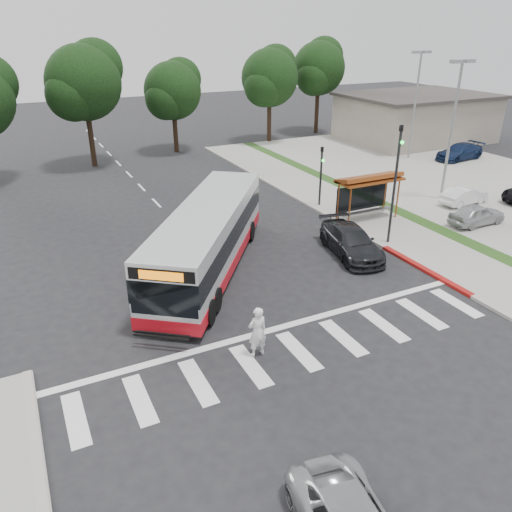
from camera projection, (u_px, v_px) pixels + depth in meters
ground at (243, 292)px, 22.67m from camera, size 140.00×140.00×0.00m
sidewalk_east at (341, 205)px, 33.57m from camera, size 4.00×40.00×0.12m
curb_east at (316, 209)px, 32.76m from camera, size 0.30×40.00×0.15m
curb_east_red at (425, 270)px, 24.63m from camera, size 0.32×6.00×0.15m
parking_lot at (450, 176)px, 40.01m from camera, size 18.00×36.00×0.10m
commercial_building at (415, 119)px, 51.68m from camera, size 14.00×10.00×4.40m
building_roof_cap at (419, 95)px, 50.69m from camera, size 14.60×10.60×0.30m
crosswalk_ladder at (299, 351)px, 18.60m from camera, size 18.00×2.60×0.01m
bus_shelter at (368, 183)px, 30.17m from camera, size 4.20×1.60×2.86m
traffic_signal_ne_tall at (396, 176)px, 26.11m from camera, size 0.18×0.37×6.50m
traffic_signal_ne_short at (321, 170)px, 32.39m from camera, size 0.18×0.37×4.00m
lot_light_front at (454, 112)px, 32.29m from camera, size 1.90×0.35×9.01m
lot_light_mid at (417, 91)px, 42.83m from camera, size 1.90×0.35×9.01m
tree_ne_a at (270, 77)px, 49.26m from camera, size 6.16×5.74×9.30m
tree_ne_b at (319, 67)px, 53.47m from camera, size 6.16×5.74×10.02m
tree_north_a at (84, 81)px, 40.19m from camera, size 6.60×6.15×10.17m
tree_north_b at (173, 90)px, 45.54m from camera, size 5.72×5.33×8.43m
transit_bus at (208, 239)px, 24.10m from camera, size 9.69×11.78×3.26m
pedestrian at (257, 332)px, 17.99m from camera, size 0.74×0.50×2.00m
dark_sedan at (351, 242)px, 26.15m from camera, size 3.01×5.35×1.46m
parked_car_0 at (477, 214)px, 29.90m from camera, size 3.68×1.50×1.25m
parked_car_1 at (464, 196)px, 33.31m from camera, size 3.64×1.51×1.17m
parked_car_3 at (460, 152)px, 44.36m from camera, size 4.98×2.44×1.39m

